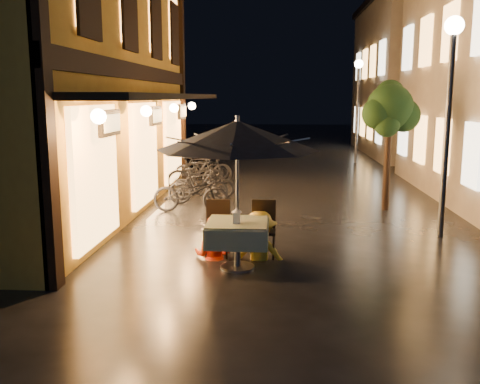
# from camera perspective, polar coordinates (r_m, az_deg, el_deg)

# --- Properties ---
(ground) EXTENTS (90.00, 90.00, 0.00)m
(ground) POSITION_cam_1_polar(r_m,az_deg,el_deg) (9.01, 5.49, -7.65)
(ground) COLOR black
(ground) RESTS_ON ground
(west_building) EXTENTS (5.90, 11.40, 7.40)m
(west_building) POSITION_cam_1_polar(r_m,az_deg,el_deg) (13.75, -19.99, 13.58)
(west_building) COLOR #C3892E
(west_building) RESTS_ON ground
(east_building_far) EXTENTS (7.30, 10.30, 7.30)m
(east_building_far) POSITION_cam_1_polar(r_m,az_deg,el_deg) (27.70, 20.72, 11.41)
(east_building_far) COLOR #B2A48F
(east_building_far) RESTS_ON ground
(street_tree) EXTENTS (1.43, 1.20, 3.15)m
(street_tree) POSITION_cam_1_polar(r_m,az_deg,el_deg) (13.36, 15.73, 8.38)
(street_tree) COLOR black
(street_tree) RESTS_ON ground
(streetlamp_near) EXTENTS (0.36, 0.36, 4.23)m
(streetlamp_near) POSITION_cam_1_polar(r_m,az_deg,el_deg) (11.07, 21.50, 10.34)
(streetlamp_near) COLOR #59595E
(streetlamp_near) RESTS_ON ground
(streetlamp_far) EXTENTS (0.36, 0.36, 4.23)m
(streetlamp_far) POSITION_cam_1_polar(r_m,az_deg,el_deg) (22.81, 12.46, 10.36)
(streetlamp_far) COLOR #59595E
(streetlamp_far) RESTS_ON ground
(cafe_table) EXTENTS (0.99, 0.99, 0.78)m
(cafe_table) POSITION_cam_1_polar(r_m,az_deg,el_deg) (8.61, -0.28, -4.40)
(cafe_table) COLOR #59595E
(cafe_table) RESTS_ON ground
(patio_umbrella) EXTENTS (2.58, 2.58, 2.46)m
(patio_umbrella) POSITION_cam_1_polar(r_m,az_deg,el_deg) (8.35, -0.29, 6.03)
(patio_umbrella) COLOR #59595E
(patio_umbrella) RESTS_ON ground
(cafe_chair_left) EXTENTS (0.42, 0.42, 0.97)m
(cafe_chair_left) POSITION_cam_1_polar(r_m,az_deg,el_deg) (9.37, -2.39, -3.51)
(cafe_chair_left) COLOR black
(cafe_chair_left) RESTS_ON ground
(cafe_chair_right) EXTENTS (0.42, 0.42, 0.97)m
(cafe_chair_right) POSITION_cam_1_polar(r_m,az_deg,el_deg) (9.31, 2.52, -3.59)
(cafe_chair_right) COLOR black
(cafe_chair_right) RESTS_ON ground
(table_lantern) EXTENTS (0.16, 0.16, 0.25)m
(table_lantern) POSITION_cam_1_polar(r_m,az_deg,el_deg) (8.39, -0.36, -2.46)
(table_lantern) COLOR white
(table_lantern) RESTS_ON cafe_table
(person_orange) EXTENTS (0.76, 0.63, 1.41)m
(person_orange) POSITION_cam_1_polar(r_m,az_deg,el_deg) (9.19, -2.91, -2.72)
(person_orange) COLOR #F03A11
(person_orange) RESTS_ON ground
(person_yellow) EXTENTS (1.06, 0.64, 1.60)m
(person_yellow) POSITION_cam_1_polar(r_m,az_deg,el_deg) (9.10, 2.12, -2.22)
(person_yellow) COLOR yellow
(person_yellow) RESTS_ON ground
(bicycle_0) EXTENTS (1.83, 0.66, 0.95)m
(bicycle_0) POSITION_cam_1_polar(r_m,az_deg,el_deg) (12.87, -5.27, -0.05)
(bicycle_0) COLOR black
(bicycle_0) RESTS_ON ground
(bicycle_1) EXTENTS (1.60, 0.69, 0.93)m
(bicycle_1) POSITION_cam_1_polar(r_m,az_deg,el_deg) (13.85, -4.46, 0.63)
(bicycle_1) COLOR black
(bicycle_1) RESTS_ON ground
(bicycle_2) EXTENTS (1.74, 0.82, 0.88)m
(bicycle_2) POSITION_cam_1_polar(r_m,az_deg,el_deg) (14.42, -3.98, 0.93)
(bicycle_2) COLOR black
(bicycle_2) RESTS_ON ground
(bicycle_3) EXTENTS (1.77, 1.01, 1.02)m
(bicycle_3) POSITION_cam_1_polar(r_m,az_deg,el_deg) (15.66, -4.76, 1.91)
(bicycle_3) COLOR black
(bicycle_3) RESTS_ON ground
(bicycle_4) EXTENTS (1.99, 1.23, 0.99)m
(bicycle_4) POSITION_cam_1_polar(r_m,az_deg,el_deg) (16.91, -3.99, 2.48)
(bicycle_4) COLOR black
(bicycle_4) RESTS_ON ground
(bicycle_5) EXTENTS (1.66, 0.77, 0.96)m
(bicycle_5) POSITION_cam_1_polar(r_m,az_deg,el_deg) (17.12, -4.39, 2.52)
(bicycle_5) COLOR black
(bicycle_5) RESTS_ON ground
(bicycle_6) EXTENTS (1.59, 0.83, 0.80)m
(bicycle_6) POSITION_cam_1_polar(r_m,az_deg,el_deg) (18.16, -3.47, 2.71)
(bicycle_6) COLOR black
(bicycle_6) RESTS_ON ground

